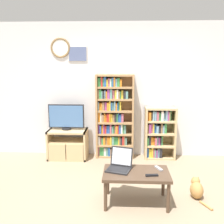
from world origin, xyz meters
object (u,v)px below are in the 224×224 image
tv_stand (68,144)px  bookshelf_tall (113,117)px  remote_near_laptop (152,175)px  remote_far_from_laptop (159,168)px  bookshelf_short (158,132)px  cat (196,189)px  television (66,117)px  coffee_table (136,176)px  laptop (120,164)px

tv_stand → bookshelf_tall: size_ratio=0.46×
remote_near_laptop → remote_far_from_laptop: same height
bookshelf_short → cat: (0.35, -1.54, -0.39)m
bookshelf_tall → remote_near_laptop: bookshelf_tall is taller
television → cat: 2.66m
tv_stand → remote_far_from_laptop: tv_stand is taller
cat → bookshelf_short: bearing=98.5°
bookshelf_tall → remote_near_laptop: (0.57, -1.85, -0.36)m
remote_far_from_laptop → bookshelf_short: bearing=59.7°
tv_stand → bookshelf_short: size_ratio=0.74×
tv_stand → bookshelf_tall: (0.87, 0.13, 0.52)m
tv_stand → cat: bearing=-34.4°
television → remote_far_from_laptop: 2.23m
bookshelf_tall → coffee_table: bearing=-77.7°
coffee_table → remote_far_from_laptop: 0.33m
laptop → remote_far_from_laptop: (0.52, 0.02, -0.06)m
laptop → remote_near_laptop: bearing=-10.5°
coffee_table → cat: bearing=11.7°
bookshelf_tall → bookshelf_short: (0.87, -0.03, -0.29)m
tv_stand → television: (-0.02, 0.03, 0.53)m
remote_near_laptop → bookshelf_short: bearing=-17.2°
remote_far_from_laptop → cat: 0.62m
remote_near_laptop → cat: bearing=-74.1°
remote_far_from_laptop → bookshelf_tall: bearing=89.3°
bookshelf_tall → cat: 2.10m
coffee_table → remote_near_laptop: remote_near_laptop is taller
remote_far_from_laptop → television: bearing=112.4°
television → cat: television is taller
tv_stand → television: television is taller
tv_stand → remote_near_laptop: bearing=-50.0°
bookshelf_short → cat: 1.63m
laptop → cat: bearing=20.7°
remote_far_from_laptop → tv_stand: bearing=112.6°
bookshelf_short → bookshelf_tall: bearing=178.3°
coffee_table → remote_far_from_laptop: size_ratio=5.25×
coffee_table → remote_near_laptop: 0.23m
television → laptop: bearing=-55.6°
tv_stand → bookshelf_short: 1.77m
coffee_table → cat: (0.84, 0.17, -0.25)m
tv_stand → bookshelf_tall: bookshelf_tall is taller
cat → television: bearing=141.1°
bookshelf_short → laptop: (-0.71, -1.62, -0.01)m
coffee_table → remote_near_laptop: size_ratio=5.24×
cat → coffee_table: bearing=-172.4°
laptop → remote_far_from_laptop: laptop is taller
coffee_table → remote_far_from_laptop: bearing=20.4°
television → tv_stand: bearing=-57.3°
tv_stand → remote_far_from_laptop: (1.56, -1.50, 0.16)m
tv_stand → coffee_table: bearing=-52.1°
remote_far_from_laptop → remote_near_laptop: bearing=-140.4°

